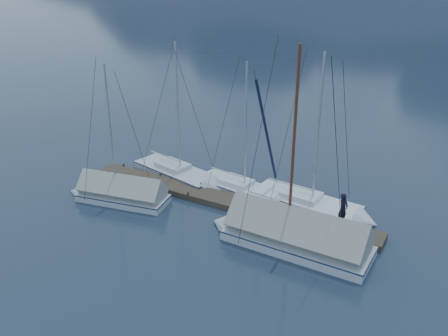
{
  "coord_description": "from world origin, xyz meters",
  "views": [
    {
      "loc": [
        11.87,
        -18.95,
        12.78
      ],
      "look_at": [
        0.0,
        2.0,
        2.2
      ],
      "focal_mm": 38.0,
      "sensor_mm": 36.0,
      "label": 1
    }
  ],
  "objects_px": {
    "sailboat_open_left": "(186,177)",
    "sailboat_covered_far": "(115,193)",
    "person": "(343,209)",
    "sailboat_covered_near": "(285,235)",
    "sailboat_open_mid": "(251,192)",
    "sailboat_open_right": "(320,208)"
  },
  "relations": [
    {
      "from": "sailboat_open_left",
      "to": "sailboat_covered_far",
      "type": "bearing_deg",
      "value": -113.65
    },
    {
      "from": "sailboat_open_left",
      "to": "person",
      "type": "xyz_separation_m",
      "value": [
        10.43,
        -1.19,
        1.03
      ]
    },
    {
      "from": "sailboat_covered_near",
      "to": "person",
      "type": "height_order",
      "value": "sailboat_covered_near"
    },
    {
      "from": "sailboat_open_mid",
      "to": "person",
      "type": "bearing_deg",
      "value": -12.19
    },
    {
      "from": "sailboat_open_mid",
      "to": "sailboat_covered_far",
      "type": "height_order",
      "value": "sailboat_covered_far"
    },
    {
      "from": "sailboat_open_left",
      "to": "sailboat_open_mid",
      "type": "height_order",
      "value": "sailboat_open_left"
    },
    {
      "from": "sailboat_open_right",
      "to": "sailboat_open_mid",
      "type": "bearing_deg",
      "value": -177.55
    },
    {
      "from": "person",
      "to": "sailboat_open_right",
      "type": "bearing_deg",
      "value": 63.77
    },
    {
      "from": "sailboat_open_left",
      "to": "person",
      "type": "distance_m",
      "value": 10.55
    },
    {
      "from": "sailboat_covered_near",
      "to": "person",
      "type": "xyz_separation_m",
      "value": [
        2.02,
        2.72,
        0.66
      ]
    },
    {
      "from": "sailboat_covered_near",
      "to": "sailboat_covered_far",
      "type": "xyz_separation_m",
      "value": [
        -10.35,
        -0.5,
        -0.11
      ]
    },
    {
      "from": "sailboat_open_right",
      "to": "sailboat_covered_far",
      "type": "relative_size",
      "value": 1.1
    },
    {
      "from": "sailboat_open_mid",
      "to": "sailboat_open_right",
      "type": "relative_size",
      "value": 0.9
    },
    {
      "from": "sailboat_open_right",
      "to": "sailboat_covered_near",
      "type": "height_order",
      "value": "sailboat_covered_near"
    },
    {
      "from": "sailboat_open_right",
      "to": "sailboat_covered_far",
      "type": "height_order",
      "value": "sailboat_open_right"
    },
    {
      "from": "sailboat_open_left",
      "to": "sailboat_covered_far",
      "type": "height_order",
      "value": "sailboat_open_left"
    },
    {
      "from": "sailboat_open_left",
      "to": "person",
      "type": "relative_size",
      "value": 5.46
    },
    {
      "from": "sailboat_open_left",
      "to": "sailboat_open_right",
      "type": "distance_m",
      "value": 8.82
    },
    {
      "from": "sailboat_open_mid",
      "to": "person",
      "type": "distance_m",
      "value": 6.07
    },
    {
      "from": "sailboat_covered_near",
      "to": "sailboat_open_mid",
      "type": "bearing_deg",
      "value": 133.81
    },
    {
      "from": "sailboat_open_mid",
      "to": "person",
      "type": "height_order",
      "value": "sailboat_open_mid"
    },
    {
      "from": "sailboat_open_right",
      "to": "sailboat_covered_near",
      "type": "bearing_deg",
      "value": -95.61
    }
  ]
}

